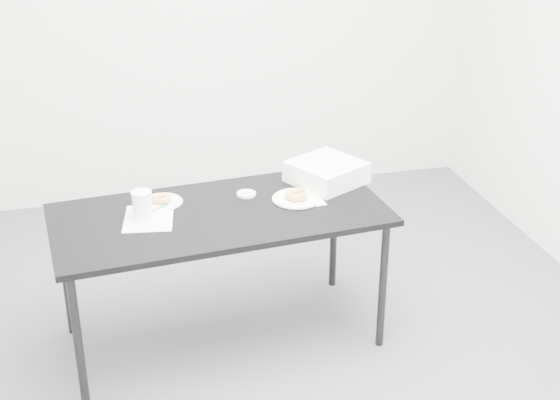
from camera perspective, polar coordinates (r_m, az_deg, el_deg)
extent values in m
plane|color=#4E4E53|center=(4.10, -1.73, -10.62)|extent=(4.00, 4.00, 0.00)
cube|color=silver|center=(5.40, -6.57, 13.80)|extent=(4.00, 0.02, 2.70)
cube|color=black|center=(3.80, -4.44, -1.08)|extent=(1.67, 0.90, 0.03)
cylinder|color=black|center=(3.62, -14.54, -10.10)|extent=(0.04, 0.04, 0.70)
cylinder|color=black|center=(4.16, -15.43, -5.26)|extent=(0.04, 0.04, 0.70)
cylinder|color=black|center=(3.95, 7.53, -6.23)|extent=(0.04, 0.04, 0.70)
cylinder|color=black|center=(4.45, 3.95, -2.26)|extent=(0.04, 0.04, 0.70)
cube|color=white|center=(3.77, -9.59, -1.32)|extent=(0.27, 0.32, 0.00)
cube|color=green|center=(3.86, -8.66, -0.56)|extent=(0.05, 0.05, 0.00)
cylinder|color=#0B8377|center=(3.84, -8.93, -0.62)|extent=(0.12, 0.08, 0.01)
cube|color=white|center=(3.90, 1.86, 0.00)|extent=(0.18, 0.18, 0.00)
cylinder|color=white|center=(3.90, 1.21, 0.10)|extent=(0.24, 0.24, 0.01)
torus|color=#D78944|center=(3.89, 1.21, 0.40)|extent=(0.12, 0.12, 0.04)
cylinder|color=white|center=(3.92, -8.64, -0.14)|extent=(0.21, 0.21, 0.01)
torus|color=#D78944|center=(3.91, -8.66, 0.11)|extent=(0.13, 0.13, 0.03)
cylinder|color=white|center=(3.74, -10.05, -0.36)|extent=(0.09, 0.09, 0.14)
cylinder|color=silver|center=(3.96, -2.48, 0.45)|extent=(0.10, 0.10, 0.01)
cube|color=white|center=(4.10, 3.42, 2.05)|extent=(0.45, 0.45, 0.11)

